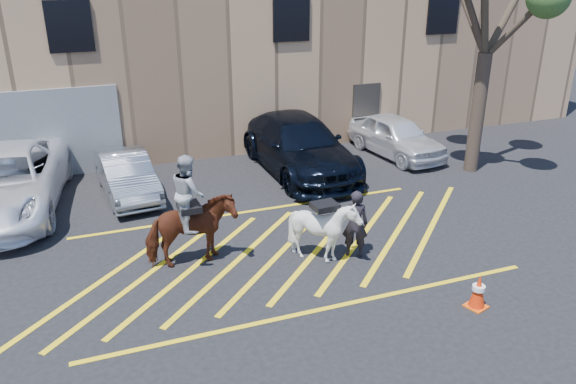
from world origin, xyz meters
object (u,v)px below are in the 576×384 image
object	(u,v)px
car_white_pickup	(4,182)
traffic_cone	(478,291)
car_blue_suv	(299,145)
mounted_bay	(190,222)
saddled_white	(324,230)
car_silver_sedan	(126,175)
car_white_suv	(396,136)
handler	(355,224)

from	to	relation	value
car_white_pickup	traffic_cone	world-z (taller)	car_white_pickup
car_blue_suv	mounted_bay	xyz separation A→B (m)	(-4.51, -4.93, 0.18)
car_white_pickup	car_blue_suv	world-z (taller)	car_blue_suv
saddled_white	traffic_cone	bearing A→B (deg)	-53.57
car_silver_sedan	mounted_bay	xyz separation A→B (m)	(0.96, -4.70, 0.43)
car_white_suv	handler	distance (m)	7.68
handler	saddled_white	xyz separation A→B (m)	(-0.75, 0.05, -0.05)
car_white_pickup	car_silver_sedan	world-z (taller)	car_white_pickup
car_blue_suv	saddled_white	distance (m)	6.01
mounted_bay	traffic_cone	xyz separation A→B (m)	(4.94, -3.66, -0.69)
car_silver_sedan	traffic_cone	xyz separation A→B (m)	(5.90, -8.37, -0.26)
handler	saddled_white	bearing A→B (deg)	23.25
car_blue_suv	traffic_cone	world-z (taller)	car_blue_suv
car_white_suv	saddled_white	size ratio (longest dim) A/B	2.72
car_silver_sedan	saddled_white	xyz separation A→B (m)	(3.82, -5.55, 0.14)
car_blue_suv	car_white_suv	world-z (taller)	car_blue_suv
traffic_cone	car_white_pickup	bearing A→B (deg)	137.52
saddled_white	traffic_cone	size ratio (longest dim) A/B	2.08
car_blue_suv	saddled_white	world-z (taller)	car_blue_suv
car_white_suv	car_blue_suv	bearing A→B (deg)	176.58
car_white_suv	car_white_pickup	bearing A→B (deg)	174.99
car_white_suv	saddled_white	distance (m)	8.12
car_white_suv	traffic_cone	size ratio (longest dim) A/B	5.65
car_silver_sedan	mounted_bay	bearing A→B (deg)	-84.14
car_white_pickup	traffic_cone	xyz separation A→B (m)	(9.10, -8.33, -0.49)
car_silver_sedan	saddled_white	size ratio (longest dim) A/B	2.51
car_white_suv	handler	xyz separation A→B (m)	(-4.67, -6.09, 0.11)
mounted_bay	car_blue_suv	bearing A→B (deg)	47.58
handler	car_white_suv	bearing A→B (deg)	-100.41
car_silver_sedan	car_blue_suv	size ratio (longest dim) A/B	0.63
handler	saddled_white	size ratio (longest dim) A/B	1.08
car_blue_suv	saddled_white	size ratio (longest dim) A/B	3.95
mounted_bay	car_white_suv	bearing A→B (deg)	32.12
car_blue_suv	traffic_cone	bearing A→B (deg)	-88.26
car_blue_suv	mounted_bay	bearing A→B (deg)	-133.56
car_white_pickup	car_blue_suv	size ratio (longest dim) A/B	1.03
car_blue_suv	saddled_white	bearing A→B (deg)	-107.06
car_silver_sedan	handler	xyz separation A→B (m)	(4.57, -5.60, 0.19)
car_white_pickup	car_white_suv	xyz separation A→B (m)	(12.44, 0.53, -0.15)
car_white_pickup	handler	distance (m)	9.55
car_white_pickup	car_blue_suv	xyz separation A→B (m)	(8.67, 0.27, 0.01)
car_white_suv	mounted_bay	distance (m)	9.78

